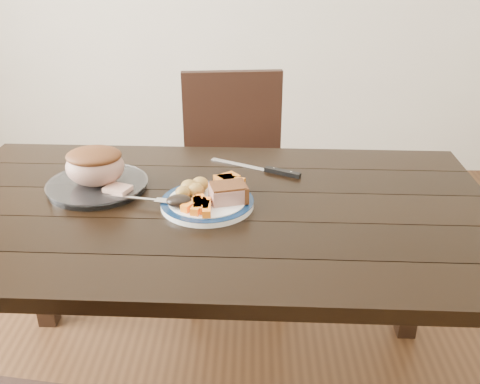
{
  "coord_description": "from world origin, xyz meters",
  "views": [
    {
      "loc": [
        0.11,
        -1.34,
        1.44
      ],
      "look_at": [
        0.08,
        -0.02,
        0.8
      ],
      "focal_mm": 40.0,
      "sensor_mm": 36.0,
      "label": 1
    }
  ],
  "objects_px": {
    "chair_far": "(234,173)",
    "dinner_plate": "(207,203)",
    "fork": "(145,200)",
    "roast_joint": "(95,167)",
    "serving_platter": "(98,186)",
    "carving_knife": "(271,170)",
    "dining_table": "(213,233)",
    "pork_slice": "(228,193)"
  },
  "relations": [
    {
      "from": "roast_joint",
      "to": "carving_knife",
      "type": "relative_size",
      "value": 0.58
    },
    {
      "from": "chair_far",
      "to": "serving_platter",
      "type": "bearing_deg",
      "value": 53.7
    },
    {
      "from": "pork_slice",
      "to": "dining_table",
      "type": "bearing_deg",
      "value": 165.77
    },
    {
      "from": "serving_platter",
      "to": "fork",
      "type": "bearing_deg",
      "value": -32.87
    },
    {
      "from": "serving_platter",
      "to": "dining_table",
      "type": "bearing_deg",
      "value": -15.09
    },
    {
      "from": "dining_table",
      "to": "fork",
      "type": "bearing_deg",
      "value": -176.35
    },
    {
      "from": "roast_joint",
      "to": "chair_far",
      "type": "bearing_deg",
      "value": 59.12
    },
    {
      "from": "fork",
      "to": "roast_joint",
      "type": "distance_m",
      "value": 0.2
    },
    {
      "from": "dinner_plate",
      "to": "fork",
      "type": "distance_m",
      "value": 0.17
    },
    {
      "from": "chair_far",
      "to": "carving_knife",
      "type": "xyz_separation_m",
      "value": [
        0.14,
        -0.5,
        0.23
      ]
    },
    {
      "from": "chair_far",
      "to": "serving_platter",
      "type": "relative_size",
      "value": 3.2
    },
    {
      "from": "carving_knife",
      "to": "dining_table",
      "type": "bearing_deg",
      "value": -99.48
    },
    {
      "from": "chair_far",
      "to": "pork_slice",
      "type": "bearing_deg",
      "value": 85.3
    },
    {
      "from": "chair_far",
      "to": "roast_joint",
      "type": "xyz_separation_m",
      "value": [
        -0.38,
        -0.64,
        0.3
      ]
    },
    {
      "from": "chair_far",
      "to": "serving_platter",
      "type": "xyz_separation_m",
      "value": [
        -0.38,
        -0.64,
        0.23
      ]
    },
    {
      "from": "dining_table",
      "to": "dinner_plate",
      "type": "bearing_deg",
      "value": -150.72
    },
    {
      "from": "dinner_plate",
      "to": "fork",
      "type": "bearing_deg",
      "value": -178.34
    },
    {
      "from": "dinner_plate",
      "to": "carving_knife",
      "type": "height_order",
      "value": "dinner_plate"
    },
    {
      "from": "fork",
      "to": "dinner_plate",
      "type": "bearing_deg",
      "value": 12.25
    },
    {
      "from": "dinner_plate",
      "to": "roast_joint",
      "type": "xyz_separation_m",
      "value": [
        -0.34,
        0.1,
        0.06
      ]
    },
    {
      "from": "dining_table",
      "to": "fork",
      "type": "xyz_separation_m",
      "value": [
        -0.18,
        -0.01,
        0.11
      ]
    },
    {
      "from": "dinner_plate",
      "to": "carving_knife",
      "type": "relative_size",
      "value": 0.89
    },
    {
      "from": "dining_table",
      "to": "carving_knife",
      "type": "distance_m",
      "value": 0.31
    },
    {
      "from": "dinner_plate",
      "to": "pork_slice",
      "type": "height_order",
      "value": "pork_slice"
    },
    {
      "from": "chair_far",
      "to": "dinner_plate",
      "type": "height_order",
      "value": "chair_far"
    },
    {
      "from": "roast_joint",
      "to": "serving_platter",
      "type": "bearing_deg",
      "value": 0.0
    },
    {
      "from": "serving_platter",
      "to": "pork_slice",
      "type": "relative_size",
      "value": 3.04
    },
    {
      "from": "pork_slice",
      "to": "carving_knife",
      "type": "relative_size",
      "value": 0.32
    },
    {
      "from": "dinner_plate",
      "to": "fork",
      "type": "xyz_separation_m",
      "value": [
        -0.17,
        -0.0,
        0.01
      ]
    },
    {
      "from": "chair_far",
      "to": "carving_knife",
      "type": "relative_size",
      "value": 3.16
    },
    {
      "from": "pork_slice",
      "to": "serving_platter",
      "type": "bearing_deg",
      "value": 165.01
    },
    {
      "from": "dinner_plate",
      "to": "roast_joint",
      "type": "distance_m",
      "value": 0.36
    },
    {
      "from": "chair_far",
      "to": "dinner_plate",
      "type": "bearing_deg",
      "value": 80.85
    },
    {
      "from": "fork",
      "to": "roast_joint",
      "type": "relative_size",
      "value": 1.04
    },
    {
      "from": "dining_table",
      "to": "fork",
      "type": "height_order",
      "value": "fork"
    },
    {
      "from": "dining_table",
      "to": "chair_far",
      "type": "relative_size",
      "value": 1.74
    },
    {
      "from": "chair_far",
      "to": "dinner_plate",
      "type": "xyz_separation_m",
      "value": [
        -0.05,
        -0.74,
        0.23
      ]
    },
    {
      "from": "carving_knife",
      "to": "serving_platter",
      "type": "bearing_deg",
      "value": -137.87
    },
    {
      "from": "dining_table",
      "to": "carving_knife",
      "type": "bearing_deg",
      "value": 53.35
    },
    {
      "from": "chair_far",
      "to": "serving_platter",
      "type": "distance_m",
      "value": 0.79
    },
    {
      "from": "chair_far",
      "to": "carving_knife",
      "type": "bearing_deg",
      "value": 99.81
    },
    {
      "from": "dinner_plate",
      "to": "fork",
      "type": "height_order",
      "value": "fork"
    }
  ]
}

